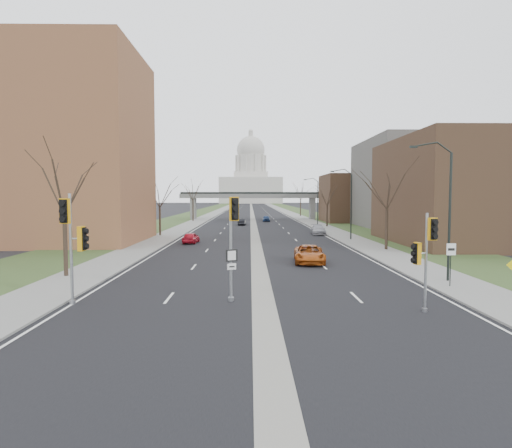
{
  "coord_description": "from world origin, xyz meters",
  "views": [
    {
      "loc": [
        -0.69,
        -20.48,
        5.42
      ],
      "look_at": [
        -0.27,
        8.77,
        3.53
      ],
      "focal_mm": 30.0,
      "sensor_mm": 36.0,
      "label": 1
    }
  ],
  "objects_px": {
    "speed_limit_sign": "(451,257)",
    "car_left_near": "(191,238)",
    "signal_pole_left": "(73,232)",
    "signal_pole_median": "(233,229)",
    "car_right_near": "(309,254)",
    "car_right_far": "(266,219)",
    "car_left_far": "(242,222)",
    "car_right_mid": "(318,230)",
    "signal_pole_right": "(425,248)"
  },
  "relations": [
    {
      "from": "signal_pole_median",
      "to": "car_left_near",
      "type": "distance_m",
      "value": 28.68
    },
    {
      "from": "signal_pole_median",
      "to": "speed_limit_sign",
      "type": "height_order",
      "value": "signal_pole_median"
    },
    {
      "from": "car_right_far",
      "to": "car_right_near",
      "type": "bearing_deg",
      "value": -87.83
    },
    {
      "from": "speed_limit_sign",
      "to": "car_left_far",
      "type": "relative_size",
      "value": 0.68
    },
    {
      "from": "signal_pole_left",
      "to": "car_right_near",
      "type": "height_order",
      "value": "signal_pole_left"
    },
    {
      "from": "signal_pole_left",
      "to": "car_left_far",
      "type": "distance_m",
      "value": 59.58
    },
    {
      "from": "signal_pole_left",
      "to": "signal_pole_right",
      "type": "height_order",
      "value": "signal_pole_left"
    },
    {
      "from": "signal_pole_left",
      "to": "car_right_mid",
      "type": "height_order",
      "value": "signal_pole_left"
    },
    {
      "from": "signal_pole_median",
      "to": "car_right_near",
      "type": "distance_m",
      "value": 14.56
    },
    {
      "from": "car_left_far",
      "to": "car_right_near",
      "type": "bearing_deg",
      "value": 100.91
    },
    {
      "from": "signal_pole_left",
      "to": "car_right_mid",
      "type": "bearing_deg",
      "value": 67.4
    },
    {
      "from": "signal_pole_median",
      "to": "car_right_mid",
      "type": "height_order",
      "value": "signal_pole_median"
    },
    {
      "from": "speed_limit_sign",
      "to": "car_left_near",
      "type": "height_order",
      "value": "speed_limit_sign"
    },
    {
      "from": "signal_pole_median",
      "to": "car_right_far",
      "type": "relative_size",
      "value": 1.41
    },
    {
      "from": "car_right_near",
      "to": "car_right_far",
      "type": "distance_m",
      "value": 57.26
    },
    {
      "from": "car_left_near",
      "to": "car_right_near",
      "type": "distance_m",
      "value": 18.9
    },
    {
      "from": "signal_pole_left",
      "to": "speed_limit_sign",
      "type": "relative_size",
      "value": 2.19
    },
    {
      "from": "car_left_near",
      "to": "car_left_far",
      "type": "xyz_separation_m",
      "value": [
        5.33,
        30.7,
        -0.03
      ]
    },
    {
      "from": "signal_pole_right",
      "to": "car_left_far",
      "type": "bearing_deg",
      "value": 89.05
    },
    {
      "from": "signal_pole_left",
      "to": "car_left_near",
      "type": "height_order",
      "value": "signal_pole_left"
    },
    {
      "from": "speed_limit_sign",
      "to": "car_right_far",
      "type": "relative_size",
      "value": 0.66
    },
    {
      "from": "signal_pole_median",
      "to": "signal_pole_right",
      "type": "xyz_separation_m",
      "value": [
        8.94,
        -2.12,
        -0.73
      ]
    },
    {
      "from": "car_right_mid",
      "to": "car_right_far",
      "type": "relative_size",
      "value": 1.23
    },
    {
      "from": "signal_pole_left",
      "to": "signal_pole_median",
      "type": "distance_m",
      "value": 7.87
    },
    {
      "from": "signal_pole_median",
      "to": "car_right_far",
      "type": "xyz_separation_m",
      "value": [
        4.4,
        70.28,
        -3.13
      ]
    },
    {
      "from": "signal_pole_median",
      "to": "signal_pole_left",
      "type": "bearing_deg",
      "value": 162.06
    },
    {
      "from": "signal_pole_median",
      "to": "car_left_near",
      "type": "relative_size",
      "value": 1.45
    },
    {
      "from": "car_right_near",
      "to": "car_right_far",
      "type": "xyz_separation_m",
      "value": [
        -1.32,
        57.25,
        -0.06
      ]
    },
    {
      "from": "speed_limit_sign",
      "to": "car_left_far",
      "type": "bearing_deg",
      "value": 103.47
    },
    {
      "from": "speed_limit_sign",
      "to": "signal_pole_median",
      "type": "bearing_deg",
      "value": -165.77
    },
    {
      "from": "signal_pole_left",
      "to": "speed_limit_sign",
      "type": "bearing_deg",
      "value": 12.82
    },
    {
      "from": "signal_pole_right",
      "to": "car_right_mid",
      "type": "relative_size",
      "value": 0.98
    },
    {
      "from": "signal_pole_left",
      "to": "speed_limit_sign",
      "type": "height_order",
      "value": "signal_pole_left"
    },
    {
      "from": "car_right_near",
      "to": "car_right_mid",
      "type": "relative_size",
      "value": 1.09
    },
    {
      "from": "signal_pole_right",
      "to": "car_right_near",
      "type": "distance_m",
      "value": 15.66
    },
    {
      "from": "signal_pole_left",
      "to": "car_right_mid",
      "type": "xyz_separation_m",
      "value": [
        18.4,
        39.22,
        -2.96
      ]
    },
    {
      "from": "car_left_far",
      "to": "car_right_near",
      "type": "height_order",
      "value": "car_right_near"
    },
    {
      "from": "signal_pole_median",
      "to": "car_right_mid",
      "type": "xyz_separation_m",
      "value": [
        10.55,
        38.73,
        -3.09
      ]
    },
    {
      "from": "signal_pole_median",
      "to": "car_right_near",
      "type": "bearing_deg",
      "value": 44.83
    },
    {
      "from": "signal_pole_left",
      "to": "car_left_near",
      "type": "bearing_deg",
      "value": 88.75
    },
    {
      "from": "signal_pole_left",
      "to": "car_left_near",
      "type": "distance_m",
      "value": 28.58
    },
    {
      "from": "signal_pole_left",
      "to": "car_right_far",
      "type": "distance_m",
      "value": 71.88
    },
    {
      "from": "signal_pole_right",
      "to": "car_right_near",
      "type": "xyz_separation_m",
      "value": [
        -3.22,
        15.15,
        -2.33
      ]
    },
    {
      "from": "car_right_near",
      "to": "car_left_far",
      "type": "bearing_deg",
      "value": 102.73
    },
    {
      "from": "signal_pole_left",
      "to": "signal_pole_right",
      "type": "distance_m",
      "value": 16.89
    },
    {
      "from": "car_right_near",
      "to": "car_right_mid",
      "type": "xyz_separation_m",
      "value": [
        4.83,
        25.7,
        -0.03
      ]
    },
    {
      "from": "signal_pole_median",
      "to": "car_right_far",
      "type": "height_order",
      "value": "signal_pole_median"
    },
    {
      "from": "car_right_mid",
      "to": "car_right_far",
      "type": "bearing_deg",
      "value": 104.27
    },
    {
      "from": "car_left_far",
      "to": "car_right_far",
      "type": "xyz_separation_m",
      "value": [
        5.04,
        11.7,
        0.04
      ]
    },
    {
      "from": "car_left_far",
      "to": "car_right_near",
      "type": "relative_size",
      "value": 0.72
    }
  ]
}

